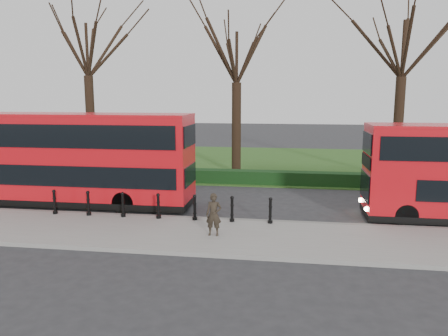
# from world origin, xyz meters

# --- Properties ---
(ground) EXTENTS (120.00, 120.00, 0.00)m
(ground) POSITION_xyz_m (0.00, 0.00, 0.00)
(ground) COLOR #28282B
(ground) RESTS_ON ground
(pavement) EXTENTS (60.00, 4.00, 0.15)m
(pavement) POSITION_xyz_m (0.00, -3.00, 0.07)
(pavement) COLOR gray
(pavement) RESTS_ON ground
(kerb) EXTENTS (60.00, 0.25, 0.16)m
(kerb) POSITION_xyz_m (0.00, -1.00, 0.07)
(kerb) COLOR slate
(kerb) RESTS_ON ground
(grass_verge) EXTENTS (60.00, 18.00, 0.06)m
(grass_verge) POSITION_xyz_m (0.00, 15.00, 0.03)
(grass_verge) COLOR #2F531B
(grass_verge) RESTS_ON ground
(hedge) EXTENTS (60.00, 0.90, 0.80)m
(hedge) POSITION_xyz_m (0.00, 6.80, 0.40)
(hedge) COLOR black
(hedge) RESTS_ON ground
(yellow_line_outer) EXTENTS (60.00, 0.10, 0.01)m
(yellow_line_outer) POSITION_xyz_m (0.00, -0.70, 0.01)
(yellow_line_outer) COLOR yellow
(yellow_line_outer) RESTS_ON ground
(yellow_line_inner) EXTENTS (60.00, 0.10, 0.01)m
(yellow_line_inner) POSITION_xyz_m (0.00, -0.50, 0.01)
(yellow_line_inner) COLOR yellow
(yellow_line_inner) RESTS_ON ground
(tree_left) EXTENTS (7.46, 7.46, 11.66)m
(tree_left) POSITION_xyz_m (-8.00, 10.00, 8.47)
(tree_left) COLOR black
(tree_left) RESTS_ON ground
(tree_mid) EXTENTS (6.89, 6.89, 10.77)m
(tree_mid) POSITION_xyz_m (2.00, 10.00, 7.82)
(tree_mid) COLOR black
(tree_mid) RESTS_ON ground
(tree_right) EXTENTS (7.25, 7.25, 11.33)m
(tree_right) POSITION_xyz_m (12.00, 10.00, 8.23)
(tree_right) COLOR black
(tree_right) RESTS_ON ground
(bollard_row) EXTENTS (9.29, 0.15, 1.00)m
(bollard_row) POSITION_xyz_m (0.18, -1.35, 0.65)
(bollard_row) COLOR black
(bollard_row) RESTS_ON pavement
(bus_lead) EXTENTS (10.84, 2.49, 4.31)m
(bus_lead) POSITION_xyz_m (-4.37, 0.72, 2.17)
(bus_lead) COLOR red
(bus_lead) RESTS_ON ground
(pedestrian) EXTENTS (0.57, 0.37, 1.55)m
(pedestrian) POSITION_xyz_m (2.81, -3.17, 0.92)
(pedestrian) COLOR #2D251C
(pedestrian) RESTS_ON pavement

